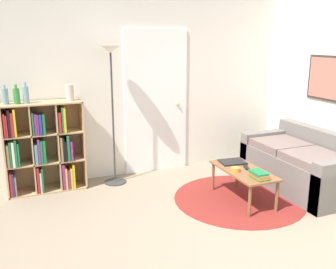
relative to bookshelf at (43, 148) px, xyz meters
The scene contains 16 objects.
ground_plane 2.92m from the bookshelf, 58.58° to the right, with size 14.00×14.00×0.00m, color gray.
wall_back 1.68m from the bookshelf, ahead, with size 7.09×0.11×2.60m.
wall_right 3.81m from the bookshelf, 17.56° to the right, with size 0.08×5.63×2.60m.
rug 2.53m from the bookshelf, 28.59° to the right, with size 1.58×1.58×0.01m.
bookshelf is the anchor object (origin of this frame).
floor_lamp 1.28m from the bookshelf, ahead, with size 0.29×0.29×1.82m.
couch 3.37m from the bookshelf, 19.93° to the right, with size 0.82×1.57×0.74m.
coffee_table 2.52m from the bookshelf, 29.37° to the right, with size 0.44×0.91×0.39m.
laptop 2.40m from the bookshelf, 23.53° to the right, with size 0.34×0.28×0.02m.
bowl 2.41m from the bookshelf, 31.39° to the right, with size 0.10×0.10×0.05m.
book_stack_on_table 2.67m from the bookshelf, 35.19° to the right, with size 0.15×0.22×0.08m.
remote 2.55m from the bookshelf, 28.11° to the right, with size 0.09×0.16×0.02m.
bottle_left 0.77m from the bookshelf, behind, with size 0.07×0.07×0.23m.
bottle_middle 0.72m from the bookshelf, behind, with size 0.07×0.07×0.23m.
bottle_right 0.70m from the bookshelf, behind, with size 0.07×0.07×0.25m.
vase_on_shelf 0.78m from the bookshelf, ahead, with size 0.10×0.10×0.20m.
Camera 1 is at (-1.71, -2.35, 1.90)m, focal length 40.00 mm.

